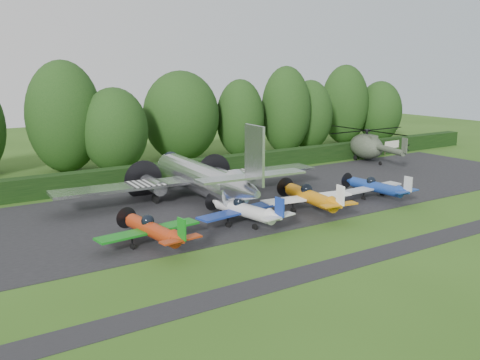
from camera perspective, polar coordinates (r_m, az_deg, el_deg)
ground at (r=39.70m, az=8.39°, el=-5.27°), size 160.00×160.00×0.00m
apron at (r=47.33m, az=0.36°, el=-2.26°), size 70.00×18.00×0.01m
taxiway_verge at (r=35.70m, az=14.82°, el=-7.58°), size 70.00×2.00×0.00m
hedgerow at (r=56.57m, az=-5.81°, el=0.09°), size 90.00×1.60×2.00m
transport_plane at (r=46.49m, az=-4.14°, el=0.25°), size 24.80×19.02×7.95m
light_plane_red at (r=35.91m, az=-9.33°, el=-5.24°), size 7.31×7.68×2.81m
light_plane_white at (r=40.09m, az=0.46°, el=-3.19°), size 7.40×7.78×2.84m
light_plane_orange at (r=43.92m, az=7.54°, el=-1.79°), size 8.02×8.43×3.08m
light_plane_blue at (r=49.42m, az=14.28°, el=-0.70°), size 6.89×7.25×2.65m
helicopter at (r=68.34m, az=13.38°, el=3.74°), size 12.28×14.37×3.95m
sign_board at (r=74.78m, az=15.93°, el=3.60°), size 3.16×0.12×1.78m
tree_0 at (r=62.31m, az=-18.27°, el=6.41°), size 8.21×8.21×12.37m
tree_1 at (r=75.76m, az=7.48°, el=6.86°), size 6.24×6.24×9.75m
tree_3 at (r=66.72m, az=-6.31°, el=6.77°), size 9.42×9.42×11.13m
tree_4 at (r=61.06m, az=-13.25°, el=5.20°), size 7.43×7.43×9.42m
tree_5 at (r=72.20m, az=4.91°, el=7.42°), size 6.61×6.61×11.66m
tree_8 at (r=69.15m, az=0.02°, el=6.57°), size 6.20×6.20×10.03m
tree_9 at (r=82.97m, az=11.11°, el=7.91°), size 7.10×7.10×11.81m
tree_10 at (r=85.63m, az=14.67°, el=7.05°), size 6.74×6.74×9.36m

